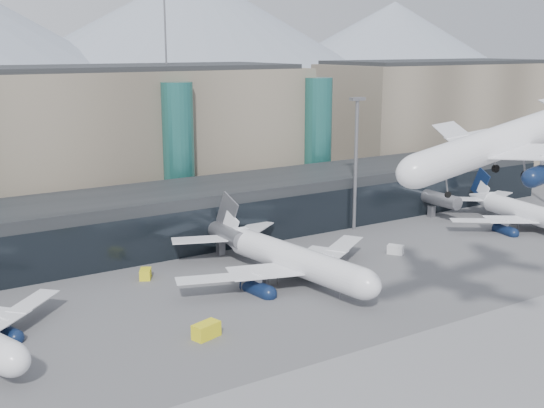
{
  "coord_description": "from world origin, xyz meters",
  "views": [
    {
      "loc": [
        -52.4,
        -52.12,
        35.06
      ],
      "look_at": [
        0.9,
        32.0,
        11.85
      ],
      "focal_mm": 45.0,
      "sensor_mm": 36.0,
      "label": 1
    }
  ],
  "objects_px": {
    "veh_g": "(395,250)",
    "veh_h": "(206,330)",
    "jet_parked_right": "(520,205)",
    "jet_parked_mid": "(279,247)",
    "veh_b": "(145,274)",
    "veh_c": "(255,283)",
    "lightmast_mid": "(356,156)",
    "hero_jet": "(522,128)"
  },
  "relations": [
    {
      "from": "lightmast_mid",
      "to": "jet_parked_mid",
      "type": "bearing_deg",
      "value": -150.66
    },
    {
      "from": "jet_parked_right",
      "to": "lightmast_mid",
      "type": "bearing_deg",
      "value": 70.96
    },
    {
      "from": "veh_c",
      "to": "veh_h",
      "type": "xyz_separation_m",
      "value": [
        -13.86,
        -11.43,
        -0.08
      ]
    },
    {
      "from": "lightmast_mid",
      "to": "veh_c",
      "type": "bearing_deg",
      "value": -151.13
    },
    {
      "from": "lightmast_mid",
      "to": "jet_parked_right",
      "type": "relative_size",
      "value": 0.75
    },
    {
      "from": "lightmast_mid",
      "to": "veh_b",
      "type": "xyz_separation_m",
      "value": [
        -45.55,
        -5.49,
        -13.66
      ]
    },
    {
      "from": "jet_parked_mid",
      "to": "veh_g",
      "type": "bearing_deg",
      "value": -100.27
    },
    {
      "from": "veh_b",
      "to": "veh_c",
      "type": "height_order",
      "value": "veh_c"
    },
    {
      "from": "lightmast_mid",
      "to": "jet_parked_right",
      "type": "height_order",
      "value": "lightmast_mid"
    },
    {
      "from": "lightmast_mid",
      "to": "jet_parked_mid",
      "type": "distance_m",
      "value": 32.93
    },
    {
      "from": "veh_h",
      "to": "jet_parked_mid",
      "type": "bearing_deg",
      "value": 19.07
    },
    {
      "from": "jet_parked_right",
      "to": "veh_c",
      "type": "distance_m",
      "value": 63.21
    },
    {
      "from": "jet_parked_right",
      "to": "veh_g",
      "type": "distance_m",
      "value": 33.79
    },
    {
      "from": "jet_parked_mid",
      "to": "veh_h",
      "type": "distance_m",
      "value": 25.11
    },
    {
      "from": "veh_h",
      "to": "lightmast_mid",
      "type": "bearing_deg",
      "value": 15.38
    },
    {
      "from": "jet_parked_right",
      "to": "veh_b",
      "type": "distance_m",
      "value": 75.68
    },
    {
      "from": "veh_b",
      "to": "veh_c",
      "type": "relative_size",
      "value": 0.71
    },
    {
      "from": "veh_c",
      "to": "lightmast_mid",
      "type": "bearing_deg",
      "value": 73.21
    },
    {
      "from": "jet_parked_mid",
      "to": "jet_parked_right",
      "type": "bearing_deg",
      "value": -97.76
    },
    {
      "from": "hero_jet",
      "to": "veh_g",
      "type": "height_order",
      "value": "hero_jet"
    },
    {
      "from": "jet_parked_mid",
      "to": "jet_parked_right",
      "type": "height_order",
      "value": "jet_parked_mid"
    },
    {
      "from": "veh_c",
      "to": "jet_parked_mid",
      "type": "bearing_deg",
      "value": 71.08
    },
    {
      "from": "lightmast_mid",
      "to": "hero_jet",
      "type": "bearing_deg",
      "value": -110.65
    },
    {
      "from": "veh_c",
      "to": "hero_jet",
      "type": "bearing_deg",
      "value": -22.95
    },
    {
      "from": "jet_parked_mid",
      "to": "veh_h",
      "type": "xyz_separation_m",
      "value": [
        -20.1,
        -14.57,
        -3.8
      ]
    },
    {
      "from": "veh_b",
      "to": "veh_h",
      "type": "relative_size",
      "value": 0.76
    },
    {
      "from": "lightmast_mid",
      "to": "jet_parked_mid",
      "type": "relative_size",
      "value": 0.66
    },
    {
      "from": "jet_parked_mid",
      "to": "veh_g",
      "type": "relative_size",
      "value": 14.44
    },
    {
      "from": "jet_parked_right",
      "to": "veh_h",
      "type": "relative_size",
      "value": 9.91
    },
    {
      "from": "veh_g",
      "to": "veh_h",
      "type": "bearing_deg",
      "value": -106.76
    },
    {
      "from": "lightmast_mid",
      "to": "veh_b",
      "type": "relative_size",
      "value": 9.72
    },
    {
      "from": "jet_parked_right",
      "to": "veh_g",
      "type": "relative_size",
      "value": 12.77
    },
    {
      "from": "jet_parked_mid",
      "to": "veh_c",
      "type": "distance_m",
      "value": 7.92
    },
    {
      "from": "veh_b",
      "to": "veh_c",
      "type": "distance_m",
      "value": 17.66
    },
    {
      "from": "hero_jet",
      "to": "veh_h",
      "type": "bearing_deg",
      "value": 148.41
    },
    {
      "from": "jet_parked_mid",
      "to": "jet_parked_right",
      "type": "xyz_separation_m",
      "value": [
        56.82,
        -0.19,
        -0.56
      ]
    },
    {
      "from": "jet_parked_right",
      "to": "veh_g",
      "type": "bearing_deg",
      "value": 100.51
    },
    {
      "from": "jet_parked_mid",
      "to": "veh_b",
      "type": "relative_size",
      "value": 14.7
    },
    {
      "from": "hero_jet",
      "to": "jet_parked_mid",
      "type": "height_order",
      "value": "hero_jet"
    },
    {
      "from": "jet_parked_right",
      "to": "veh_c",
      "type": "height_order",
      "value": "jet_parked_right"
    },
    {
      "from": "lightmast_mid",
      "to": "veh_g",
      "type": "height_order",
      "value": "lightmast_mid"
    },
    {
      "from": "veh_b",
      "to": "veh_h",
      "type": "xyz_separation_m",
      "value": [
        -1.99,
        -24.51,
        0.2
      ]
    }
  ]
}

